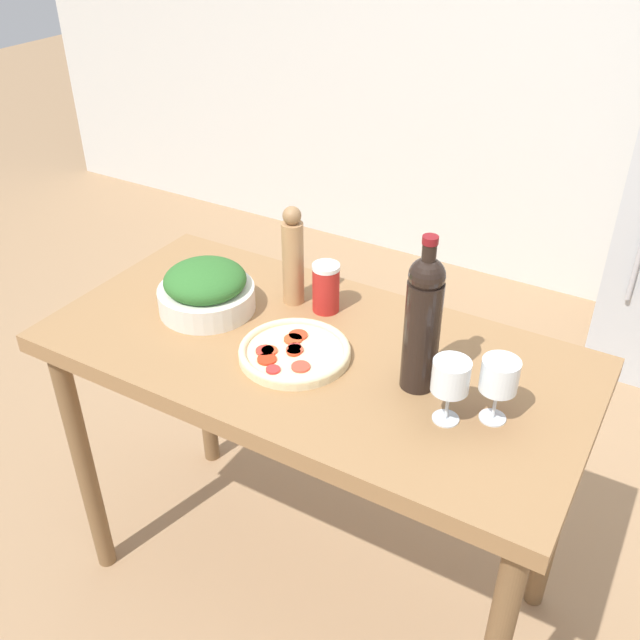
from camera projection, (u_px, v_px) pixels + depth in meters
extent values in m
plane|color=#9E7A56|center=(315.00, 579.00, 2.25)|extent=(14.00, 14.00, 0.00)
cube|color=silver|center=(568.00, 22.00, 3.12)|extent=(6.40, 0.06, 2.60)
cube|color=olive|center=(313.00, 355.00, 1.77)|extent=(1.35, 0.67, 0.05)
cylinder|color=brown|center=(84.00, 465.00, 2.07)|extent=(0.06, 0.06, 0.85)
cylinder|color=brown|center=(203.00, 367.00, 2.47)|extent=(0.06, 0.06, 0.85)
cylinder|color=brown|center=(558.00, 502.00, 1.96)|extent=(0.06, 0.06, 0.85)
cylinder|color=black|center=(421.00, 336.00, 1.56)|extent=(0.08, 0.08, 0.27)
sphere|color=black|center=(427.00, 275.00, 1.48)|extent=(0.08, 0.08, 0.08)
cylinder|color=black|center=(429.00, 260.00, 1.46)|extent=(0.03, 0.03, 0.07)
cylinder|color=maroon|center=(430.00, 240.00, 1.43)|extent=(0.03, 0.03, 0.02)
cylinder|color=silver|center=(446.00, 418.00, 1.53)|extent=(0.06, 0.06, 0.00)
cylinder|color=silver|center=(447.00, 404.00, 1.51)|extent=(0.01, 0.01, 0.08)
cylinder|color=white|center=(451.00, 376.00, 1.47)|extent=(0.08, 0.08, 0.07)
cylinder|color=maroon|center=(449.00, 387.00, 1.48)|extent=(0.07, 0.07, 0.01)
cylinder|color=silver|center=(492.00, 418.00, 1.53)|extent=(0.06, 0.06, 0.00)
cylinder|color=silver|center=(495.00, 403.00, 1.51)|extent=(0.01, 0.01, 0.08)
cylinder|color=white|center=(500.00, 375.00, 1.47)|extent=(0.08, 0.08, 0.07)
cylinder|color=maroon|center=(498.00, 387.00, 1.49)|extent=(0.07, 0.07, 0.01)
cylinder|color=#AD7F51|center=(293.00, 263.00, 1.88)|extent=(0.06, 0.06, 0.23)
sphere|color=#936C45|center=(292.00, 216.00, 1.80)|extent=(0.05, 0.05, 0.05)
cylinder|color=silver|center=(207.00, 298.00, 1.89)|extent=(0.26, 0.26, 0.07)
ellipsoid|color=#2D6628|center=(205.00, 280.00, 1.86)|extent=(0.22, 0.22, 0.09)
cylinder|color=beige|center=(295.00, 354.00, 1.72)|extent=(0.27, 0.27, 0.02)
torus|color=beige|center=(295.00, 350.00, 1.71)|extent=(0.27, 0.27, 0.02)
cylinder|color=#DD422F|center=(301.00, 367.00, 1.66)|extent=(0.04, 0.04, 0.01)
cylinder|color=red|center=(273.00, 370.00, 1.65)|extent=(0.03, 0.03, 0.01)
cylinder|color=red|center=(295.00, 347.00, 1.72)|extent=(0.03, 0.03, 0.01)
cylinder|color=red|center=(299.00, 335.00, 1.77)|extent=(0.05, 0.05, 0.01)
cylinder|color=#D2412A|center=(295.00, 350.00, 1.71)|extent=(0.04, 0.04, 0.01)
cylinder|color=red|center=(267.00, 359.00, 1.68)|extent=(0.05, 0.05, 0.01)
cylinder|color=#DF4626|center=(269.00, 351.00, 1.71)|extent=(0.04, 0.04, 0.01)
cylinder|color=red|center=(294.00, 352.00, 1.70)|extent=(0.03, 0.03, 0.01)
cylinder|color=red|center=(265.00, 351.00, 1.71)|extent=(0.04, 0.04, 0.01)
cylinder|color=#D14621|center=(293.00, 339.00, 1.75)|extent=(0.05, 0.05, 0.01)
cylinder|color=#B2231E|center=(326.00, 290.00, 1.87)|extent=(0.07, 0.07, 0.12)
cylinder|color=white|center=(326.00, 267.00, 1.83)|extent=(0.07, 0.07, 0.01)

